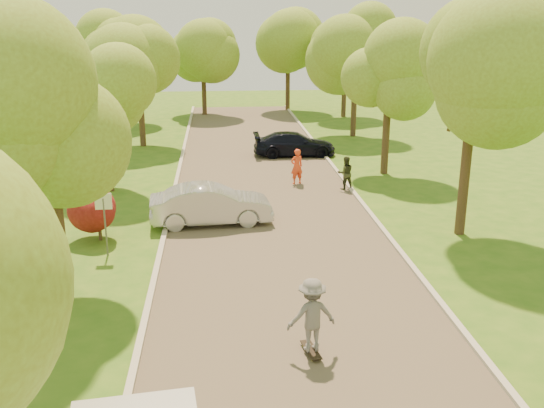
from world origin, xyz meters
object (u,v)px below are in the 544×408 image
object	(u,v)px
person_striped	(297,167)
person_olive	(345,173)
dark_sedan	(294,144)
street_sign	(104,211)
silver_sedan	(211,205)
skateboarder	(312,315)
longboard	(311,350)

from	to	relation	value
person_striped	person_olive	size ratio (longest dim) A/B	1.10
dark_sedan	person_olive	distance (m)	7.38
street_sign	silver_sedan	size ratio (longest dim) A/B	0.47
person_striped	skateboarder	bearing A→B (deg)	64.08
dark_sedan	longboard	size ratio (longest dim) A/B	4.84
dark_sedan	person_olive	xyz separation A→B (m)	(1.45, -7.23, 0.10)
longboard	silver_sedan	bearing A→B (deg)	-86.32
skateboarder	person_striped	world-z (taller)	skateboarder
silver_sedan	dark_sedan	distance (m)	12.43
silver_sedan	dark_sedan	xyz separation A→B (m)	(4.68, 11.51, -0.09)
dark_sedan	person_striped	size ratio (longest dim) A/B	2.73
dark_sedan	person_olive	size ratio (longest dim) A/B	3.00
street_sign	person_striped	world-z (taller)	street_sign
street_sign	silver_sedan	world-z (taller)	street_sign
dark_sedan	longboard	bearing A→B (deg)	174.05
dark_sedan	street_sign	bearing A→B (deg)	150.79
silver_sedan	longboard	size ratio (longest dim) A/B	4.83
silver_sedan	skateboarder	distance (m)	10.00
silver_sedan	longboard	distance (m)	10.02
silver_sedan	longboard	bearing A→B (deg)	-170.43
silver_sedan	person_striped	size ratio (longest dim) A/B	2.73
street_sign	silver_sedan	xyz separation A→B (m)	(3.47, 2.94, -0.80)
skateboarder	silver_sedan	bearing A→B (deg)	-86.32
person_striped	person_olive	bearing A→B (deg)	131.67
silver_sedan	longboard	xyz separation A→B (m)	(2.40, -9.71, -0.67)
person_olive	street_sign	bearing A→B (deg)	32.33
street_sign	dark_sedan	xyz separation A→B (m)	(8.15, 14.46, -0.89)
dark_sedan	skateboarder	xyz separation A→B (m)	(-2.28, -21.22, 0.35)
street_sign	dark_sedan	distance (m)	16.62
dark_sedan	person_striped	distance (m)	6.12
street_sign	longboard	distance (m)	9.07
longboard	person_olive	world-z (taller)	person_olive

